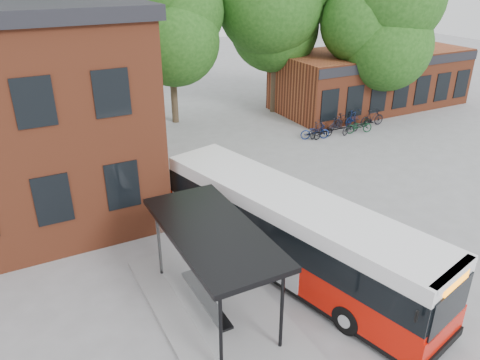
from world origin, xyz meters
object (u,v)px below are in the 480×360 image
bicycle_0 (315,132)px  bicycle_2 (323,132)px  bicycle_5 (343,120)px  bicycle_extra_0 (372,118)px  bicycle_6 (359,126)px  bus_shelter (214,270)px  bicycle_7 (353,118)px  bicycle_4 (351,127)px  bicycle_3 (336,124)px  city_bus (291,234)px  bicycle_1 (318,129)px

bicycle_0 → bicycle_2: bearing=-82.8°
bicycle_0 → bicycle_5: 3.12m
bicycle_2 → bicycle_extra_0: 4.21m
bicycle_6 → bicycle_extra_0: bearing=-54.6°
bus_shelter → bicycle_7: (15.40, 11.85, -0.90)m
bicycle_2 → bicycle_4: bicycle_4 is taller
bicycle_5 → bicycle_7: (0.71, -0.13, 0.07)m
bicycle_3 → bicycle_6: size_ratio=0.87×
bicycle_7 → bicycle_extra_0: bearing=-140.2°
bicycle_5 → bicycle_extra_0: size_ratio=0.86×
city_bus → bicycle_0: bearing=36.4°
city_bus → bicycle_extra_0: size_ratio=6.12×
bicycle_2 → bicycle_3: bearing=-72.7°
bicycle_1 → bicycle_5: size_ratio=1.10×
bus_shelter → bicycle_2: (12.27, 10.86, -1.05)m
bicycle_7 → city_bus: bearing=111.8°
bicycle_0 → city_bus: bearing=159.2°
bicycle_4 → bicycle_extra_0: bearing=-93.4°
bicycle_6 → bicycle_5: bearing=18.8°
bus_shelter → bicycle_7: bus_shelter is taller
city_bus → bicycle_6: city_bus is taller
bus_shelter → city_bus: 3.25m
bicycle_0 → bicycle_3: bearing=-54.5°
bicycle_6 → bicycle_7: (0.58, 1.27, 0.09)m
bicycle_3 → bicycle_4: 0.97m
bicycle_3 → bicycle_2: bearing=95.3°
bicycle_2 → bicycle_extra_0: (4.19, 0.39, 0.15)m
city_bus → bicycle_6: bearing=26.5°
city_bus → bicycle_2: city_bus is taller
bus_shelter → bicycle_2: bearing=41.5°
bicycle_0 → bicycle_6: bearing=-78.2°
bicycle_4 → bicycle_7: bearing=-61.5°
bicycle_3 → bicycle_6: (1.01, -1.00, 0.00)m
bicycle_1 → bicycle_extra_0: bearing=-113.1°
bicycle_3 → city_bus: bearing=115.8°
city_bus → bicycle_7: size_ratio=6.13×
city_bus → bicycle_4: 15.03m
bicycle_0 → bicycle_5: (2.95, 1.01, 0.01)m
bicycle_3 → bicycle_extra_0: size_ratio=0.83×
bicycle_2 → bicycle_7: bearing=-80.4°
city_bus → bicycle_3: (10.62, 10.90, -0.96)m
bicycle_4 → bicycle_extra_0: (2.18, 0.50, 0.10)m
bicycle_0 → bicycle_extra_0: bearing=-67.7°
bus_shelter → bicycle_5: (14.69, 11.98, -0.98)m
bicycle_0 → bicycle_3: bicycle_0 is taller
bicycle_4 → bicycle_6: bicycle_6 is taller
bicycle_4 → bicycle_5: size_ratio=1.07×
bicycle_0 → bicycle_4: bearing=-76.1°
bicycle_7 → bicycle_extra_0: (1.07, -0.60, 0.00)m
bicycle_1 → bicycle_6: size_ratio=1.00×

